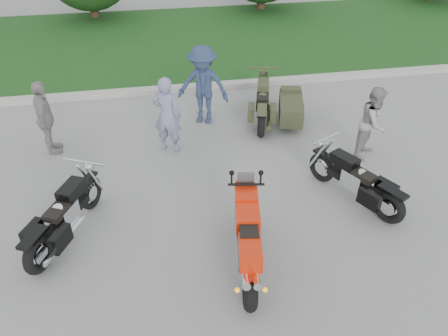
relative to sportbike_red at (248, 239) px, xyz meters
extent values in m
plane|color=gray|center=(-0.15, 0.76, -0.61)|extent=(80.00, 80.00, 0.00)
cube|color=#A8A59E|center=(-0.15, 6.76, -0.53)|extent=(60.00, 0.30, 0.15)
cube|color=#25531C|center=(-0.15, 10.91, -0.54)|extent=(60.00, 8.00, 0.14)
cylinder|color=#3F2B1C|center=(-3.15, 14.26, -0.01)|extent=(0.36, 0.36, 1.20)
torus|color=black|center=(-0.12, -0.71, -0.28)|extent=(0.31, 0.68, 0.65)
torus|color=black|center=(0.14, 0.80, -0.29)|extent=(0.23, 0.64, 0.63)
cube|color=black|center=(0.00, -0.01, -0.03)|extent=(0.45, 0.98, 0.37)
cube|color=red|center=(0.04, 0.23, 0.26)|extent=(0.45, 0.63, 0.27)
cube|color=red|center=(-0.08, -0.47, 0.22)|extent=(0.41, 0.62, 0.23)
cube|color=black|center=(-0.02, -0.14, 0.30)|extent=(0.33, 0.41, 0.11)
cube|color=red|center=(0.10, 0.62, 0.22)|extent=(0.42, 0.48, 0.42)
cylinder|color=silver|center=(-0.20, -0.75, 0.05)|extent=(0.20, 0.50, 0.23)
cylinder|color=silver|center=(-0.06, -0.78, 0.05)|extent=(0.20, 0.50, 0.23)
torus|color=black|center=(-3.18, 0.54, -0.28)|extent=(0.43, 0.67, 0.66)
torus|color=black|center=(-2.49, 1.98, -0.30)|extent=(0.37, 0.61, 0.62)
cube|color=black|center=(-2.84, 1.26, -0.20)|extent=(0.70, 1.14, 0.14)
cube|color=silver|center=(-2.84, 1.26, -0.12)|extent=(0.45, 0.52, 0.34)
cube|color=black|center=(-2.71, 1.52, 0.15)|extent=(0.48, 0.60, 0.21)
cube|color=black|center=(-2.90, 1.13, 0.05)|extent=(0.45, 0.55, 0.12)
cube|color=black|center=(-3.18, 0.54, 0.07)|extent=(0.42, 0.57, 0.06)
cylinder|color=silver|center=(-2.83, 0.88, -0.33)|extent=(0.55, 1.00, 0.10)
torus|color=black|center=(2.70, 0.62, -0.28)|extent=(0.44, 0.65, 0.65)
torus|color=black|center=(1.98, 2.01, -0.30)|extent=(0.38, 0.59, 0.61)
cube|color=black|center=(2.34, 1.32, -0.21)|extent=(0.71, 1.11, 0.13)
cube|color=silver|center=(2.34, 1.32, -0.13)|extent=(0.45, 0.51, 0.33)
cube|color=black|center=(2.21, 1.57, 0.13)|extent=(0.48, 0.59, 0.21)
cube|color=black|center=(2.40, 1.19, 0.04)|extent=(0.45, 0.54, 0.11)
cube|color=black|center=(2.70, 0.62, 0.06)|extent=(0.43, 0.56, 0.06)
cylinder|color=silver|center=(2.64, 1.10, -0.34)|extent=(0.56, 0.97, 0.09)
torus|color=black|center=(1.23, 3.93, -0.27)|extent=(0.34, 0.70, 0.68)
torus|color=black|center=(1.67, 5.51, -0.29)|extent=(0.29, 0.65, 0.64)
cube|color=black|center=(1.45, 4.72, -0.19)|extent=(0.53, 1.21, 0.14)
cube|color=#343A22|center=(1.45, 4.72, -0.11)|extent=(0.41, 0.51, 0.35)
cube|color=#343A22|center=(1.53, 5.01, 0.17)|extent=(0.42, 0.60, 0.22)
cube|color=black|center=(1.41, 4.57, 0.07)|extent=(0.40, 0.55, 0.12)
cube|color=#343A22|center=(1.23, 3.93, 0.09)|extent=(0.36, 0.59, 0.06)
cylinder|color=#343A22|center=(1.53, 4.33, -0.33)|extent=(0.39, 1.08, 0.10)
cube|color=#343A22|center=(2.09, 4.43, -0.21)|extent=(0.87, 1.39, 0.45)
torus|color=black|center=(2.33, 4.37, -0.33)|extent=(0.26, 0.57, 0.56)
imported|color=gray|center=(-0.93, 3.72, 0.26)|extent=(0.75, 0.64, 1.74)
imported|color=gray|center=(3.35, 2.76, 0.19)|extent=(0.97, 0.97, 1.58)
imported|color=navy|center=(0.01, 4.88, 0.36)|extent=(1.43, 1.15, 1.93)
imported|color=gray|center=(-3.49, 4.11, 0.23)|extent=(0.48, 1.00, 1.66)
camera|label=1|loc=(-1.22, -4.67, 4.67)|focal=35.00mm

